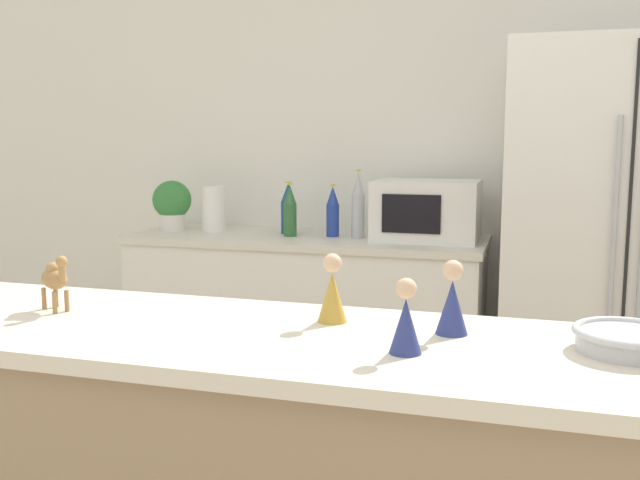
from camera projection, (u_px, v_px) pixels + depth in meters
The scene contains 15 objects.
wall_back at pixel (412, 155), 3.63m from camera, with size 8.00×0.06×2.55m.
back_counter at pixel (307, 323), 3.57m from camera, with size 1.74×0.63×0.89m.
refrigerator at pixel (616, 254), 3.02m from camera, with size 0.92×0.76×1.75m.
potted_plant at pixel (172, 203), 3.68m from camera, with size 0.20×0.20×0.26m.
paper_towel_roll at pixel (214, 209), 3.64m from camera, with size 0.12×0.12×0.23m.
microwave at pixel (427, 210), 3.33m from camera, with size 0.48×0.37×0.28m.
back_bottle_0 at pixel (358, 205), 3.41m from camera, with size 0.06×0.06×0.33m.
back_bottle_1 at pixel (290, 211), 3.47m from camera, with size 0.06×0.06×0.26m.
back_bottle_2 at pixel (333, 212), 3.46m from camera, with size 0.06×0.06×0.25m.
back_bottle_3 at pixel (288, 209), 3.56m from camera, with size 0.08×0.08×0.26m.
fruit_bowl at pixel (628, 339), 1.36m from camera, with size 0.21×0.21×0.05m.
camel_figurine at pixel (55, 278), 1.68m from camera, with size 0.11×0.09×0.14m.
wise_man_figurine_blue at pixel (406, 321), 1.35m from camera, with size 0.06×0.06×0.15m.
wise_man_figurine_crimson at pixel (332, 293), 1.58m from camera, with size 0.07×0.07×0.15m.
wise_man_figurine_purple at pixel (452, 302), 1.48m from camera, with size 0.07×0.07×0.16m.
Camera 1 is at (0.61, -0.90, 1.36)m, focal length 40.00 mm.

